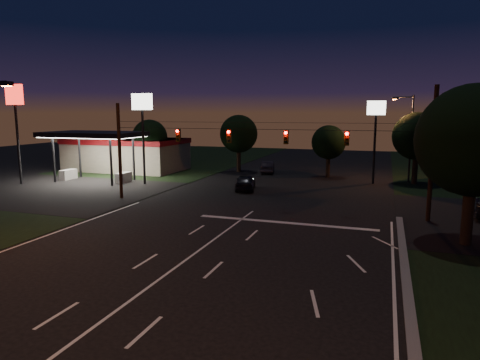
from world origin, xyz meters
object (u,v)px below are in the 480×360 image
at_px(utility_pole_right, 428,221).
at_px(tree_right_near, 474,142).
at_px(car_oncoming_a, 245,182).
at_px(car_oncoming_b, 268,167).

relative_size(utility_pole_right, tree_right_near, 1.03).
bearing_deg(tree_right_near, utility_pole_right, 107.53).
bearing_deg(car_oncoming_a, car_oncoming_b, -98.62).
distance_m(utility_pole_right, car_oncoming_b, 25.22).
bearing_deg(car_oncoming_a, tree_right_near, 130.55).
bearing_deg(tree_right_near, car_oncoming_b, 126.63).
bearing_deg(car_oncoming_b, utility_pole_right, 118.12).
distance_m(tree_right_near, car_oncoming_a, 21.26).
bearing_deg(utility_pole_right, car_oncoming_a, 154.64).
xyz_separation_m(tree_right_near, car_oncoming_a, (-16.80, 12.07, -4.93)).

